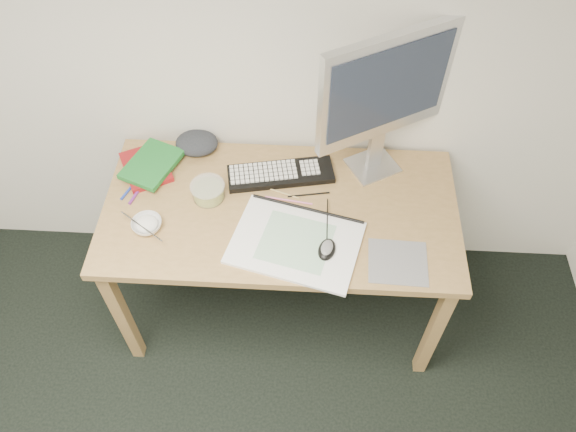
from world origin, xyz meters
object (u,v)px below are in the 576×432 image
at_px(desk, 280,221).
at_px(monitor, 385,91).
at_px(sketchpad, 296,243).
at_px(rice_bowl, 147,225).
at_px(keyboard, 281,174).

distance_m(desk, monitor, 0.65).
distance_m(desk, sketchpad, 0.20).
bearing_deg(rice_bowl, desk, 13.78).
distance_m(sketchpad, monitor, 0.64).
bearing_deg(keyboard, desk, -97.84).
bearing_deg(desk, sketchpad, -67.64).
distance_m(keyboard, rice_bowl, 0.57).
xyz_separation_m(sketchpad, rice_bowl, (-0.57, 0.04, 0.01)).
relative_size(keyboard, monitor, 0.68).
bearing_deg(monitor, keyboard, 162.02).
relative_size(keyboard, rice_bowl, 3.74).
height_order(sketchpad, rice_bowl, rice_bowl).
distance_m(sketchpad, rice_bowl, 0.57).
relative_size(monitor, rice_bowl, 5.49).
relative_size(sketchpad, rice_bowl, 4.05).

